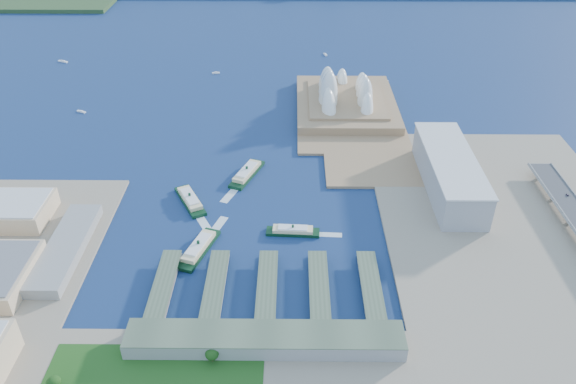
{
  "coord_description": "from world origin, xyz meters",
  "views": [
    {
      "loc": [
        34.23,
        -413.94,
        318.48
      ],
      "look_at": [
        29.82,
        45.93,
        18.0
      ],
      "focal_mm": 35.0,
      "sensor_mm": 36.0,
      "label": 1
    }
  ],
  "objects_px": {
    "ferry_b": "(247,171)",
    "car_c": "(567,195)",
    "ferry_a": "(190,198)",
    "ferry_c": "(199,246)",
    "toaster_building": "(449,173)",
    "ferry_d": "(293,229)",
    "opera_house": "(347,86)"
  },
  "relations": [
    {
      "from": "ferry_b",
      "to": "car_c",
      "type": "height_order",
      "value": "car_c"
    },
    {
      "from": "ferry_a",
      "to": "ferry_c",
      "type": "relative_size",
      "value": 0.97
    },
    {
      "from": "ferry_b",
      "to": "car_c",
      "type": "xyz_separation_m",
      "value": [
        319.25,
        -58.24,
        9.75
      ]
    },
    {
      "from": "toaster_building",
      "to": "ferry_b",
      "type": "relative_size",
      "value": 2.55
    },
    {
      "from": "toaster_building",
      "to": "ferry_a",
      "type": "distance_m",
      "value": 265.72
    },
    {
      "from": "ferry_c",
      "to": "ferry_d",
      "type": "relative_size",
      "value": 1.21
    },
    {
      "from": "opera_house",
      "to": "toaster_building",
      "type": "distance_m",
      "value": 219.62
    },
    {
      "from": "ferry_c",
      "to": "car_c",
      "type": "height_order",
      "value": "car_c"
    },
    {
      "from": "ferry_a",
      "to": "toaster_building",
      "type": "bearing_deg",
      "value": -21.62
    },
    {
      "from": "toaster_building",
      "to": "car_c",
      "type": "relative_size",
      "value": 35.47
    },
    {
      "from": "toaster_building",
      "to": "car_c",
      "type": "xyz_separation_m",
      "value": [
        109.0,
        -32.7,
        -5.02
      ]
    },
    {
      "from": "ferry_b",
      "to": "toaster_building",
      "type": "bearing_deg",
      "value": 14.52
    },
    {
      "from": "ferry_d",
      "to": "car_c",
      "type": "relative_size",
      "value": 11.34
    },
    {
      "from": "opera_house",
      "to": "toaster_building",
      "type": "bearing_deg",
      "value": -65.77
    },
    {
      "from": "ferry_a",
      "to": "ferry_b",
      "type": "xyz_separation_m",
      "value": [
        53.68,
        52.45,
        0.23
      ]
    },
    {
      "from": "opera_house",
      "to": "ferry_c",
      "type": "height_order",
      "value": "opera_house"
    },
    {
      "from": "ferry_d",
      "to": "ferry_b",
      "type": "bearing_deg",
      "value": 29.2
    },
    {
      "from": "ferry_b",
      "to": "ferry_c",
      "type": "distance_m",
      "value": 133.78
    },
    {
      "from": "car_c",
      "to": "ferry_b",
      "type": "bearing_deg",
      "value": -10.34
    },
    {
      "from": "ferry_d",
      "to": "opera_house",
      "type": "bearing_deg",
      "value": -11.04
    },
    {
      "from": "toaster_building",
      "to": "ferry_c",
      "type": "distance_m",
      "value": 265.67
    },
    {
      "from": "ferry_a",
      "to": "ferry_d",
      "type": "relative_size",
      "value": 1.18
    },
    {
      "from": "ferry_d",
      "to": "car_c",
      "type": "distance_m",
      "value": 273.08
    },
    {
      "from": "ferry_b",
      "to": "ferry_d",
      "type": "distance_m",
      "value": 114.0
    },
    {
      "from": "ferry_b",
      "to": "car_c",
      "type": "relative_size",
      "value": 13.89
    },
    {
      "from": "ferry_a",
      "to": "ferry_b",
      "type": "relative_size",
      "value": 0.96
    },
    {
      "from": "ferry_b",
      "to": "ferry_a",
      "type": "bearing_deg",
      "value": -114.22
    },
    {
      "from": "ferry_b",
      "to": "car_c",
      "type": "distance_m",
      "value": 324.66
    },
    {
      "from": "ferry_b",
      "to": "opera_house",
      "type": "bearing_deg",
      "value": 76.87
    },
    {
      "from": "ferry_b",
      "to": "ferry_d",
      "type": "relative_size",
      "value": 1.22
    },
    {
      "from": "ferry_c",
      "to": "car_c",
      "type": "xyz_separation_m",
      "value": [
        353.06,
        71.2,
        9.83
      ]
    },
    {
      "from": "ferry_b",
      "to": "ferry_d",
      "type": "xyz_separation_m",
      "value": [
        49.98,
        -102.46,
        -1.05
      ]
    }
  ]
}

